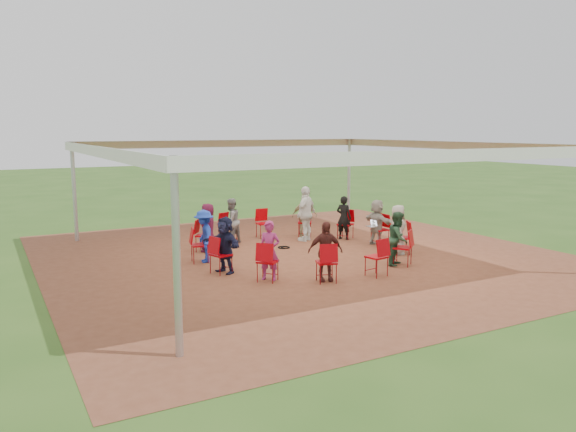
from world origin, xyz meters
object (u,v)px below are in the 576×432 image
person_seated_4 (208,228)px  chair_6 (200,245)px  person_seated_0 (377,222)px  chair_5 (204,236)px  person_seated_2 (305,216)px  chair_2 (305,222)px  chair_3 (264,224)px  person_seated_8 (325,251)px  person_seated_7 (269,251)px  laptop (373,225)px  chair_9 (326,263)px  chair_0 (380,230)px  person_seated_1 (344,218)px  standing_person (306,214)px  chair_12 (402,238)px  cable_coil (284,247)px  person_seated_3 (231,221)px  chair_4 (228,228)px  person_seated_5 (204,236)px  chair_1 (345,224)px  person_seated_6 (225,245)px  chair_10 (377,257)px  chair_7 (221,255)px  chair_8 (268,262)px  person_seated_10 (398,230)px  person_seated_9 (398,238)px  chair_11 (403,248)px

person_seated_4 → chair_6: bearing=8.6°
person_seated_0 → chair_5: bearing=68.7°
person_seated_2 → chair_6: bearing=54.5°
chair_2 → chair_3: (-1.24, 0.41, 0.00)m
chair_6 → person_seated_8: bearing=43.0°
person_seated_7 → laptop: person_seated_7 is taller
chair_5 → chair_9: 4.49m
person_seated_2 → person_seated_7: bearing=83.1°
chair_0 → person_seated_1: bearing=19.1°
person_seated_2 → person_seated_4: (-3.42, -0.56, 0.00)m
standing_person → laptop: bearing=99.0°
chair_9 → person_seated_4: person_seated_4 is taller
chair_3 → person_seated_7: (-2.10, -4.53, 0.23)m
chair_12 → cable_coil: 3.31m
chair_6 → standing_person: 3.99m
person_seated_3 → person_seated_4: bearing=13.8°
chair_6 → cable_coil: bearing=111.9°
chair_4 → laptop: (3.51, -2.41, 0.18)m
person_seated_5 → chair_1: bearing=111.3°
person_seated_6 → chair_9: bearing=25.2°
chair_10 → standing_person: 4.44m
chair_10 → person_seated_1: (1.82, 4.00, 0.23)m
person_seated_8 → chair_7: bearing=154.8°
person_seated_4 → person_seated_2: bearing=138.5°
chair_3 → person_seated_1: bearing=149.9°
chair_0 → chair_7: same height
cable_coil → chair_9: bearing=-103.9°
chair_3 → standing_person: 1.44m
person_seated_5 → chair_8: bearing=25.2°
person_seated_8 → person_seated_10: same height
chair_9 → chair_10: 1.31m
chair_0 → person_seated_5: size_ratio=0.67×
person_seated_3 → person_seated_6: bearing=41.5°
chair_0 → chair_7: 5.42m
chair_4 → cable_coil: size_ratio=2.56×
person_seated_1 → chair_0: bearing=171.4°
chair_1 → person_seated_9: person_seated_9 is taller
chair_7 → chair_11: same height
chair_4 → chair_5: size_ratio=1.00×
chair_8 → person_seated_9: person_seated_9 is taller
person_seated_3 → person_seated_8: (0.20, -4.88, 0.00)m
chair_9 → person_seated_8: bearing=90.0°
person_seated_0 → person_seated_9: same height
chair_2 → chair_8: bearing=83.1°
person_seated_6 → person_seated_8: same height
chair_9 → person_seated_5: 3.55m
chair_10 → person_seated_4: bearing=110.3°
chair_1 → chair_4: 3.62m
chair_7 → chair_12: (5.09, -0.41, 0.00)m
person_seated_3 → cable_coil: 1.84m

